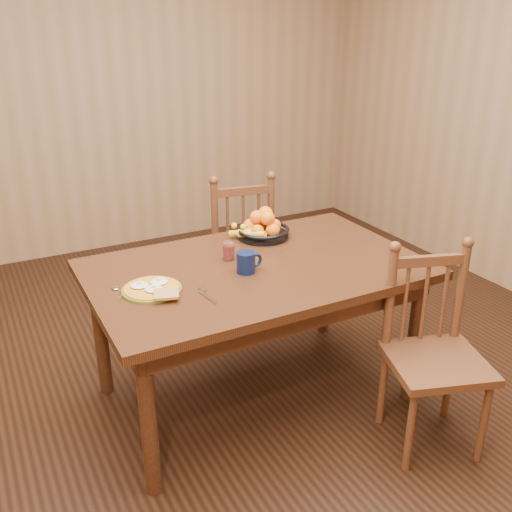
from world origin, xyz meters
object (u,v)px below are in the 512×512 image
chair_near (433,354)px  fruit_bowl (262,228)px  coffee_mug (247,262)px  chair_far (237,247)px  dining_table (256,281)px  breakfast_plate (153,289)px

chair_near → fruit_bowl: size_ratio=2.87×
chair_near → coffee_mug: bearing=154.4°
fruit_bowl → chair_near: bearing=-70.3°
chair_far → coffee_mug: 1.07m
dining_table → chair_far: size_ratio=1.65×
chair_far → breakfast_plate: 1.30m
dining_table → chair_near: 0.89m
breakfast_plate → fruit_bowl: (0.74, 0.36, 0.04)m
chair_near → coffee_mug: size_ratio=6.95×
dining_table → breakfast_plate: size_ratio=5.33×
breakfast_plate → fruit_bowl: fruit_bowl is taller
dining_table → fruit_bowl: 0.41m
chair_near → breakfast_plate: bearing=168.8°
dining_table → coffee_mug: (-0.07, -0.05, 0.14)m
breakfast_plate → dining_table: bearing=4.2°
chair_near → fruit_bowl: 1.11m
coffee_mug → fruit_bowl: fruit_bowl is taller
chair_near → coffee_mug: chair_near is taller
dining_table → chair_near: chair_near is taller
chair_far → chair_near: size_ratio=1.05×
dining_table → chair_far: (0.33, 0.89, -0.19)m
chair_far → chair_near: bearing=108.5°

